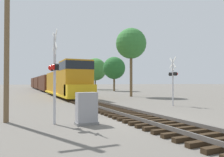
# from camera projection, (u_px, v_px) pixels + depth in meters

# --- Properties ---
(ground_plane) EXTENTS (400.00, 400.00, 0.00)m
(ground_plane) POSITION_uv_depth(u_px,v_px,m) (143.00, 120.00, 10.97)
(ground_plane) COLOR #666059
(rail_track_bed) EXTENTS (2.60, 160.00, 0.31)m
(rail_track_bed) POSITION_uv_depth(u_px,v_px,m) (143.00, 118.00, 10.98)
(rail_track_bed) COLOR black
(rail_track_bed) RESTS_ON ground
(freight_train) EXTENTS (3.03, 63.24, 4.30)m
(freight_train) POSITION_uv_depth(u_px,v_px,m) (46.00, 83.00, 49.02)
(freight_train) COLOR #B77A14
(freight_train) RESTS_ON ground
(crossing_signal_near) EXTENTS (0.36, 1.01, 4.31)m
(crossing_signal_near) POSITION_uv_depth(u_px,v_px,m) (54.00, 71.00, 9.97)
(crossing_signal_near) COLOR #B7B7BC
(crossing_signal_near) RESTS_ON ground
(crossing_signal_far) EXTENTS (0.41, 1.01, 3.99)m
(crossing_signal_far) POSITION_uv_depth(u_px,v_px,m) (173.00, 77.00, 17.82)
(crossing_signal_far) COLOR #B7B7BC
(crossing_signal_far) RESTS_ON ground
(relay_cabinet) EXTENTS (1.01, 0.59, 1.46)m
(relay_cabinet) POSITION_uv_depth(u_px,v_px,m) (87.00, 109.00, 9.91)
(relay_cabinet) COLOR slate
(relay_cabinet) RESTS_ON ground
(utility_pole) EXTENTS (1.80, 0.24, 8.89)m
(utility_pole) POSITION_uv_depth(u_px,v_px,m) (7.00, 26.00, 10.52)
(utility_pole) COLOR brown
(utility_pole) RESTS_ON ground
(tree_far_right) EXTENTS (4.14, 4.14, 9.27)m
(tree_far_right) POSITION_uv_depth(u_px,v_px,m) (131.00, 44.00, 29.57)
(tree_far_right) COLOR brown
(tree_far_right) RESTS_ON ground
(tree_mid_background) EXTENTS (4.93, 4.93, 7.58)m
(tree_mid_background) POSITION_uv_depth(u_px,v_px,m) (114.00, 68.00, 48.24)
(tree_mid_background) COLOR brown
(tree_mid_background) RESTS_ON ground
(tree_deep_background) EXTENTS (6.04, 6.04, 8.45)m
(tree_deep_background) POSITION_uv_depth(u_px,v_px,m) (95.00, 69.00, 58.68)
(tree_deep_background) COLOR brown
(tree_deep_background) RESTS_ON ground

